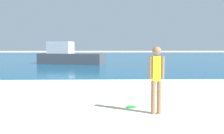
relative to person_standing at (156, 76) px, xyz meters
The scene contains 4 objects.
water 36.77m from the person_standing, 92.39° to the left, with size 160.00×60.00×0.06m, color #14567F.
person_standing is the anchor object (origin of this frame).
frisbee 1.30m from the person_standing, 129.39° to the left, with size 0.27×0.27×0.03m, color green.
boat_near 18.41m from the person_standing, 104.50° to the left, with size 6.57×3.79×2.13m.
Camera 1 is at (0.21, -1.53, 1.70)m, focal length 40.47 mm.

